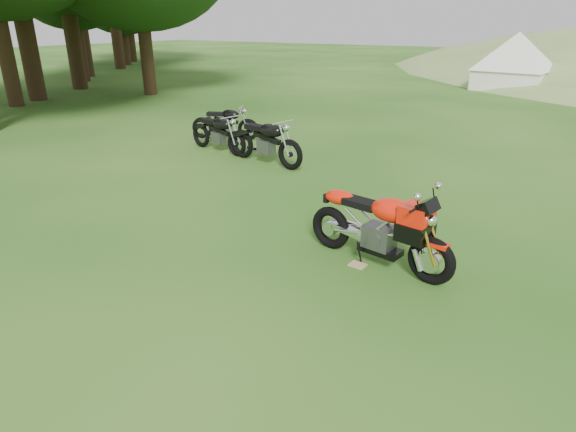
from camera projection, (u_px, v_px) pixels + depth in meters
The scene contains 8 objects.
ground at pixel (267, 286), 6.00m from camera, with size 120.00×120.00×0.00m, color #17460F.
treeline at pixel (131, 78), 27.67m from camera, with size 28.00×32.00×14.00m, color black, non-canonical shape.
sport_motorcycle at pixel (379, 222), 6.31m from camera, with size 2.07×0.52×1.24m, color red, non-canonical shape.
plywood_board at pixel (358, 265), 6.49m from camera, with size 0.22×0.17×0.02m, color tan.
vintage_moto_b at pixel (218, 132), 11.96m from camera, with size 1.91×0.44×1.01m, color black, non-canonical shape.
vintage_moto_c at pixel (265, 140), 10.92m from camera, with size 2.12×0.49×1.12m, color black, non-canonical shape.
vintage_moto_d at pixel (225, 122), 13.23m from camera, with size 1.83×0.42×0.97m, color black, non-canonical shape.
tent_left at pixel (515, 61), 22.61m from camera, with size 3.02×3.02×2.62m, color white, non-canonical shape.
Camera 1 is at (3.03, -4.27, 3.07)m, focal length 30.00 mm.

